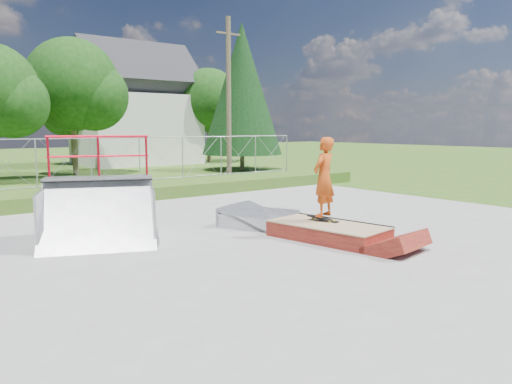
% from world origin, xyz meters
% --- Properties ---
extents(ground, '(120.00, 120.00, 0.00)m').
position_xyz_m(ground, '(0.00, 0.00, 0.00)').
color(ground, '#325919').
rests_on(ground, ground).
extents(concrete_pad, '(20.00, 16.00, 0.04)m').
position_xyz_m(concrete_pad, '(0.00, 0.00, 0.02)').
color(concrete_pad, gray).
rests_on(concrete_pad, ground).
extents(grass_berm, '(24.00, 3.00, 0.50)m').
position_xyz_m(grass_berm, '(0.00, 9.50, 0.25)').
color(grass_berm, '#325919').
rests_on(grass_berm, ground).
extents(grind_box, '(1.78, 2.97, 0.41)m').
position_xyz_m(grind_box, '(1.76, -0.32, 0.21)').
color(grind_box, maroon).
rests_on(grind_box, concrete_pad).
extents(quarter_pipe, '(3.12, 2.92, 2.49)m').
position_xyz_m(quarter_pipe, '(-2.70, 2.63, 1.25)').
color(quarter_pipe, gray).
rests_on(quarter_pipe, concrete_pad).
extents(flat_bank_ramp, '(2.22, 2.28, 0.51)m').
position_xyz_m(flat_bank_ramp, '(1.57, 2.08, 0.26)').
color(flat_bank_ramp, gray).
rests_on(flat_bank_ramp, concrete_pad).
extents(skateboard, '(0.49, 0.82, 0.13)m').
position_xyz_m(skateboard, '(1.93, 0.00, 0.46)').
color(skateboard, black).
rests_on(skateboard, grind_box).
extents(skater, '(0.80, 0.63, 1.93)m').
position_xyz_m(skater, '(1.93, 0.00, 1.42)').
color(skater, '#CC4B15').
rests_on(skater, grind_box).
extents(chain_link_fence, '(20.00, 0.06, 1.80)m').
position_xyz_m(chain_link_fence, '(0.00, 10.50, 1.40)').
color(chain_link_fence, '#9EA2A7').
rests_on(chain_link_fence, grass_berm).
extents(gable_house, '(8.40, 6.08, 8.94)m').
position_xyz_m(gable_house, '(9.00, 26.00, 3.84)').
color(gable_house, silver).
rests_on(gable_house, ground).
extents(utility_pole, '(0.24, 0.24, 8.00)m').
position_xyz_m(utility_pole, '(7.50, 12.00, 4.00)').
color(utility_pole, brown).
rests_on(utility_pole, ground).
extents(tree_center, '(5.44, 5.12, 7.60)m').
position_xyz_m(tree_center, '(2.78, 19.81, 4.85)').
color(tree_center, brown).
rests_on(tree_center, ground).
extents(tree_right_far, '(5.10, 4.80, 7.12)m').
position_xyz_m(tree_right_far, '(14.27, 23.82, 4.54)').
color(tree_right_far, brown).
rests_on(tree_right_far, ground).
extents(tree_back_mid, '(4.08, 3.84, 5.70)m').
position_xyz_m(tree_back_mid, '(5.21, 27.86, 3.63)').
color(tree_back_mid, brown).
rests_on(tree_back_mid, ground).
extents(conifer_tree, '(5.04, 5.04, 9.10)m').
position_xyz_m(conifer_tree, '(12.00, 17.00, 5.05)').
color(conifer_tree, brown).
rests_on(conifer_tree, ground).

